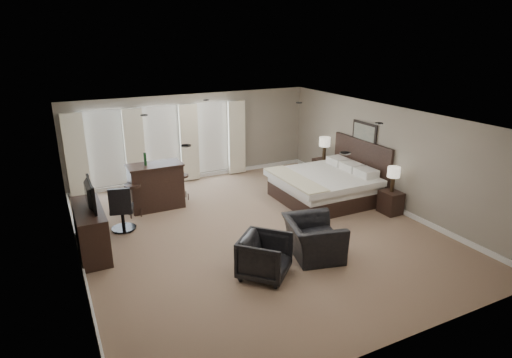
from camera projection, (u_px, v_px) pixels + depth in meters
name	position (u px, v px, depth m)	size (l,w,h in m)	color
room	(256.00, 177.00, 9.36)	(7.60, 8.60, 2.64)	#836853
window_bay	(162.00, 145.00, 12.44)	(5.25, 0.20, 2.30)	silver
bed	(328.00, 173.00, 11.36)	(2.42, 2.31, 1.54)	silver
nightstand_near	(390.00, 202.00, 10.66)	(0.43, 0.52, 0.57)	black
nightstand_far	(323.00, 170.00, 13.11)	(0.48, 0.59, 0.64)	black
lamp_near	(393.00, 179.00, 10.47)	(0.31, 0.31, 0.64)	beige
lamp_far	(324.00, 149.00, 12.89)	(0.33, 0.33, 0.69)	beige
wall_art	(364.00, 132.00, 11.52)	(0.04, 0.96, 0.56)	slate
dresser	(91.00, 230.00, 8.68)	(0.54, 1.68, 0.97)	black
tv	(87.00, 205.00, 8.50)	(0.99, 0.57, 0.13)	black
armchair_near	(313.00, 232.00, 8.53)	(1.18, 0.77, 1.03)	black
armchair_far	(265.00, 255.00, 7.83)	(0.85, 0.80, 0.88)	black
bar_counter	(156.00, 186.00, 10.89)	(1.36, 0.71, 1.18)	black
bar_stool_left	(134.00, 200.00, 10.45)	(0.39, 0.39, 0.83)	black
bar_stool_right	(183.00, 187.00, 11.52)	(0.33, 0.33, 0.70)	black
desk_chair	(122.00, 208.00, 9.67)	(0.55, 0.55, 1.08)	black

